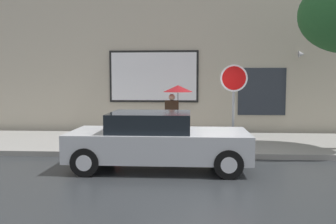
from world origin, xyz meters
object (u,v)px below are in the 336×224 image
at_px(parked_car, 158,140).
at_px(stop_sign, 234,90).
at_px(fire_hydrant, 114,135).
at_px(pedestrian_with_umbrella, 176,96).

distance_m(parked_car, stop_sign, 2.85).
bearing_deg(parked_car, fire_hydrant, 127.99).
bearing_deg(stop_sign, fire_hydrant, 176.47).
relative_size(fire_hydrant, stop_sign, 0.31).
xyz_separation_m(parked_car, fire_hydrant, (-1.46, 1.87, -0.16)).
xyz_separation_m(pedestrian_with_umbrella, stop_sign, (1.68, -1.61, 0.25)).
xyz_separation_m(fire_hydrant, pedestrian_with_umbrella, (1.77, 1.40, 1.09)).
bearing_deg(stop_sign, pedestrian_with_umbrella, 136.27).
bearing_deg(pedestrian_with_umbrella, parked_car, -95.41).
height_order(fire_hydrant, pedestrian_with_umbrella, pedestrian_with_umbrella).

